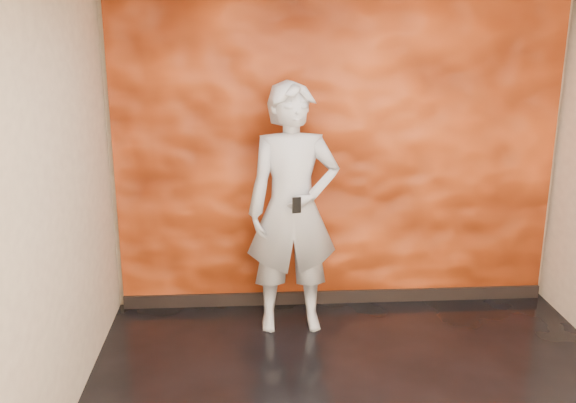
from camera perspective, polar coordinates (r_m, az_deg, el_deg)
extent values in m
cube|color=tan|center=(5.73, 4.36, 4.19)|extent=(4.00, 0.02, 2.80)
cube|color=tan|center=(3.94, -21.41, -2.45)|extent=(0.02, 4.00, 2.80)
cube|color=#FB5B1E|center=(5.70, 4.41, 3.91)|extent=(3.90, 0.06, 2.75)
cube|color=black|center=(6.08, 4.19, -8.43)|extent=(3.90, 0.04, 0.12)
imported|color=#9599A3|center=(5.29, 0.43, -0.73)|extent=(0.78, 0.53, 2.10)
cube|color=black|center=(4.98, 0.77, -0.32)|extent=(0.07, 0.03, 0.13)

